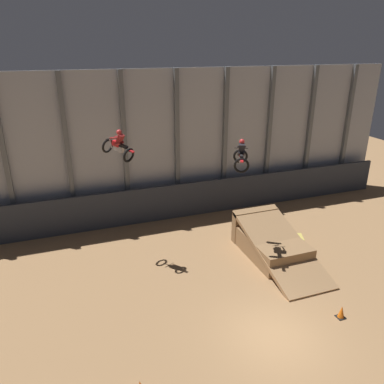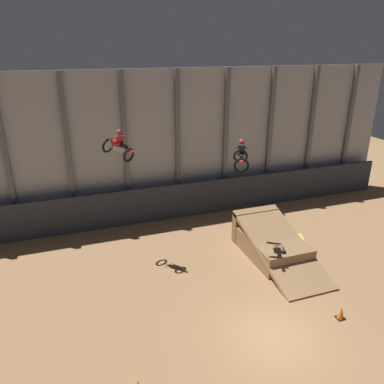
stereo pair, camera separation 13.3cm
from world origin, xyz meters
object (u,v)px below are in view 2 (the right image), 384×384
(dirt_ramp, at_px, (270,242))
(rider_bike_right_air, at_px, (241,156))
(traffic_cone_arena_edge, at_px, (341,313))
(rider_bike_left_air, at_px, (119,146))
(hay_bale_trackside, at_px, (298,241))

(dirt_ramp, xyz_separation_m, rider_bike_right_air, (-2.16, -0.19, 5.19))
(dirt_ramp, bearing_deg, traffic_cone_arena_edge, -88.94)
(dirt_ramp, xyz_separation_m, rider_bike_left_air, (-7.60, 2.23, 5.57))
(traffic_cone_arena_edge, bearing_deg, hay_bale_trackside, 72.65)
(rider_bike_left_air, bearing_deg, hay_bale_trackside, -49.42)
(rider_bike_left_air, height_order, traffic_cone_arena_edge, rider_bike_left_air)
(dirt_ramp, height_order, rider_bike_right_air, rider_bike_right_air)
(dirt_ramp, distance_m, rider_bike_left_air, 9.69)
(hay_bale_trackside, bearing_deg, rider_bike_right_air, -174.37)
(rider_bike_left_air, relative_size, hay_bale_trackside, 1.63)
(traffic_cone_arena_edge, bearing_deg, rider_bike_left_air, 134.24)
(rider_bike_right_air, bearing_deg, traffic_cone_arena_edge, -42.96)
(rider_bike_left_air, distance_m, traffic_cone_arena_edge, 12.56)
(rider_bike_right_air, height_order, hay_bale_trackside, rider_bike_right_air)
(dirt_ramp, height_order, rider_bike_left_air, rider_bike_left_air)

